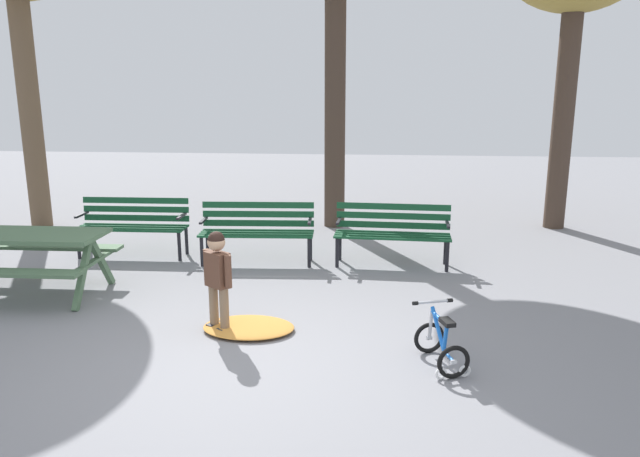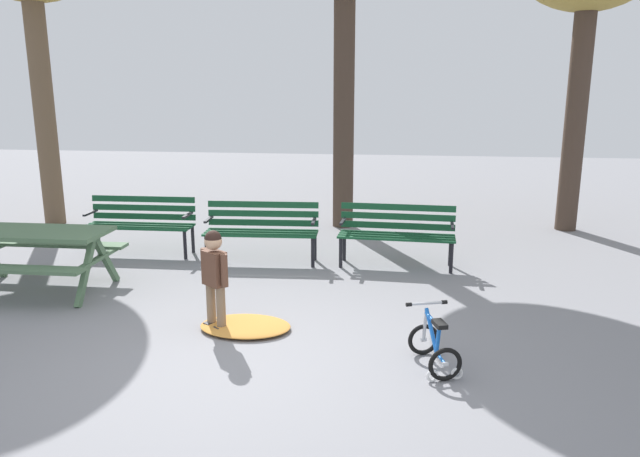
{
  "view_description": "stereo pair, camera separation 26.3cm",
  "coord_description": "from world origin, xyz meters",
  "px_view_note": "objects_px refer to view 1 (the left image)",
  "views": [
    {
      "loc": [
        1.24,
        -4.79,
        2.4
      ],
      "look_at": [
        0.62,
        1.8,
        0.85
      ],
      "focal_mm": 33.11,
      "sensor_mm": 36.0,
      "label": 1
    },
    {
      "loc": [
        1.5,
        -4.76,
        2.4
      ],
      "look_at": [
        0.62,
        1.8,
        0.85
      ],
      "focal_mm": 33.11,
      "sensor_mm": 36.0,
      "label": 2
    }
  ],
  "objects_px": {
    "park_bench_far_left": "(134,222)",
    "kids_bicycle": "(441,344)",
    "park_bench_right": "(392,229)",
    "child_standing": "(218,273)",
    "park_bench_left": "(257,227)",
    "picnic_table": "(27,247)"
  },
  "relations": [
    {
      "from": "picnic_table",
      "to": "park_bench_far_left",
      "type": "relative_size",
      "value": 1.13
    },
    {
      "from": "park_bench_far_left",
      "to": "park_bench_left",
      "type": "height_order",
      "value": "same"
    },
    {
      "from": "park_bench_left",
      "to": "kids_bicycle",
      "type": "xyz_separation_m",
      "value": [
        2.27,
        -3.09,
        -0.31
      ]
    },
    {
      "from": "park_bench_right",
      "to": "picnic_table",
      "type": "bearing_deg",
      "value": -158.67
    },
    {
      "from": "park_bench_far_left",
      "to": "park_bench_left",
      "type": "relative_size",
      "value": 0.99
    },
    {
      "from": "park_bench_far_left",
      "to": "park_bench_right",
      "type": "xyz_separation_m",
      "value": [
        3.81,
        -0.13,
        0.0
      ]
    },
    {
      "from": "park_bench_far_left",
      "to": "kids_bicycle",
      "type": "xyz_separation_m",
      "value": [
        4.17,
        -3.27,
        -0.31
      ]
    },
    {
      "from": "kids_bicycle",
      "to": "park_bench_far_left",
      "type": "bearing_deg",
      "value": 141.89
    },
    {
      "from": "picnic_table",
      "to": "kids_bicycle",
      "type": "distance_m",
      "value": 4.95
    },
    {
      "from": "park_bench_far_left",
      "to": "kids_bicycle",
      "type": "height_order",
      "value": "park_bench_far_left"
    },
    {
      "from": "child_standing",
      "to": "picnic_table",
      "type": "bearing_deg",
      "value": 161.23
    },
    {
      "from": "park_bench_left",
      "to": "child_standing",
      "type": "height_order",
      "value": "child_standing"
    },
    {
      "from": "picnic_table",
      "to": "park_bench_left",
      "type": "xyz_separation_m",
      "value": [
        2.44,
        1.65,
        -0.08
      ]
    },
    {
      "from": "park_bench_left",
      "to": "park_bench_right",
      "type": "xyz_separation_m",
      "value": [
        1.91,
        0.05,
        0.0
      ]
    },
    {
      "from": "child_standing",
      "to": "kids_bicycle",
      "type": "xyz_separation_m",
      "value": [
        2.17,
        -0.58,
        -0.42
      ]
    },
    {
      "from": "picnic_table",
      "to": "park_bench_far_left",
      "type": "distance_m",
      "value": 1.91
    },
    {
      "from": "picnic_table",
      "to": "park_bench_left",
      "type": "height_order",
      "value": "park_bench_left"
    },
    {
      "from": "park_bench_right",
      "to": "kids_bicycle",
      "type": "relative_size",
      "value": 2.59
    },
    {
      "from": "park_bench_far_left",
      "to": "kids_bicycle",
      "type": "bearing_deg",
      "value": -38.11
    },
    {
      "from": "park_bench_right",
      "to": "child_standing",
      "type": "xyz_separation_m",
      "value": [
        -1.81,
        -2.56,
        0.11
      ]
    },
    {
      "from": "park_bench_left",
      "to": "park_bench_right",
      "type": "bearing_deg",
      "value": 1.63
    },
    {
      "from": "park_bench_far_left",
      "to": "child_standing",
      "type": "xyz_separation_m",
      "value": [
        2.0,
        -2.69,
        0.11
      ]
    }
  ]
}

